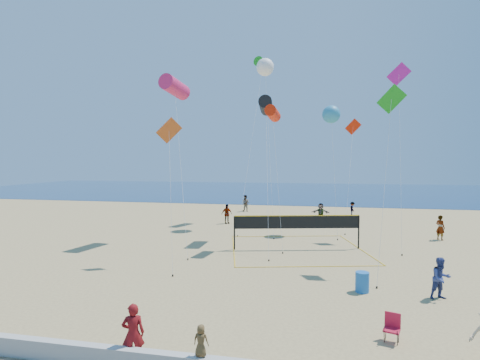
% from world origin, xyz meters
% --- Properties ---
extents(ground, '(120.00, 120.00, 0.00)m').
position_xyz_m(ground, '(0.00, 0.00, 0.00)').
color(ground, tan).
rests_on(ground, ground).
extents(ocean, '(140.00, 50.00, 0.03)m').
position_xyz_m(ocean, '(0.00, 62.00, 0.01)').
color(ocean, navy).
rests_on(ocean, ground).
extents(woman, '(0.78, 0.66, 1.82)m').
position_xyz_m(woman, '(-3.10, -2.70, 0.91)').
color(woman, maroon).
rests_on(woman, ground).
extents(toddler, '(0.44, 0.29, 0.88)m').
position_xyz_m(toddler, '(-0.92, -2.97, 1.04)').
color(toddler, brown).
rests_on(toddler, seawall).
extents(bystander_a, '(1.07, 0.95, 1.82)m').
position_xyz_m(bystander_a, '(7.54, 4.74, 0.91)').
color(bystander_a, navy).
rests_on(bystander_a, ground).
extents(far_person_0, '(1.14, 1.01, 1.85)m').
position_xyz_m(far_person_0, '(-6.12, 21.82, 0.93)').
color(far_person_0, gray).
rests_on(far_person_0, ground).
extents(far_person_1, '(1.82, 0.84, 1.89)m').
position_xyz_m(far_person_1, '(2.69, 24.23, 0.94)').
color(far_person_1, gray).
rests_on(far_person_1, ground).
extents(far_person_2, '(0.79, 0.82, 1.89)m').
position_xyz_m(far_person_2, '(11.46, 17.85, 0.95)').
color(far_person_2, gray).
rests_on(far_person_2, ground).
extents(far_person_3, '(1.12, 0.99, 1.94)m').
position_xyz_m(far_person_3, '(-5.88, 30.44, 0.97)').
color(far_person_3, gray).
rests_on(far_person_3, ground).
extents(far_person_4, '(0.71, 1.06, 1.53)m').
position_xyz_m(far_person_4, '(6.13, 29.38, 0.76)').
color(far_person_4, gray).
rests_on(far_person_4, ground).
extents(camp_chair, '(0.62, 0.73, 1.04)m').
position_xyz_m(camp_chair, '(4.70, 0.27, 0.53)').
color(camp_chair, '#B5142F').
rests_on(camp_chair, ground).
extents(trash_barrel, '(0.80, 0.80, 0.92)m').
position_xyz_m(trash_barrel, '(4.29, 4.97, 0.46)').
color(trash_barrel, blue).
rests_on(trash_barrel, ground).
extents(volleyball_net, '(10.43, 10.32, 2.32)m').
position_xyz_m(volleyball_net, '(0.95, 12.75, 1.58)').
color(volleyball_net, black).
rests_on(volleyball_net, ground).
extents(kite_0, '(3.66, 6.93, 12.26)m').
position_xyz_m(kite_0, '(-8.22, 14.02, 11.48)').
color(kite_0, '#D2215C').
rests_on(kite_0, ground).
extents(kite_1, '(1.69, 7.90, 10.87)m').
position_xyz_m(kite_1, '(-1.61, 15.96, 10.21)').
color(kite_1, black).
rests_on(kite_1, ground).
extents(kite_2, '(1.40, 2.72, 9.76)m').
position_xyz_m(kite_2, '(-0.76, 13.06, 9.23)').
color(kite_2, red).
rests_on(kite_2, ground).
extents(kite_3, '(2.09, 3.07, 8.58)m').
position_xyz_m(kite_3, '(-6.29, 8.09, 7.37)').
color(kite_3, '#D6541A').
rests_on(kite_3, ground).
extents(kite_4, '(2.03, 4.46, 10.26)m').
position_xyz_m(kite_4, '(6.20, 9.45, 8.91)').
color(kite_4, '#18991A').
rests_on(kite_4, ground).
extents(kite_5, '(1.82, 6.67, 13.67)m').
position_xyz_m(kite_5, '(8.40, 18.41, 12.04)').
color(kite_5, '#BE1798').
rests_on(kite_5, ground).
extents(kite_6, '(2.65, 7.37, 15.39)m').
position_xyz_m(kite_6, '(-2.49, 21.92, 14.58)').
color(kite_6, white).
rests_on(kite_6, ground).
extents(kite_7, '(1.54, 4.28, 10.62)m').
position_xyz_m(kite_7, '(3.39, 19.73, 9.87)').
color(kite_7, teal).
rests_on(kite_7, ground).
extents(kite_8, '(1.67, 10.32, 16.24)m').
position_xyz_m(kite_8, '(-3.14, 25.10, 15.57)').
color(kite_8, '#18991A').
rests_on(kite_8, ground).
extents(kite_9, '(1.93, 7.02, 10.08)m').
position_xyz_m(kite_9, '(5.61, 24.77, 8.70)').
color(kite_9, red).
rests_on(kite_9, ground).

